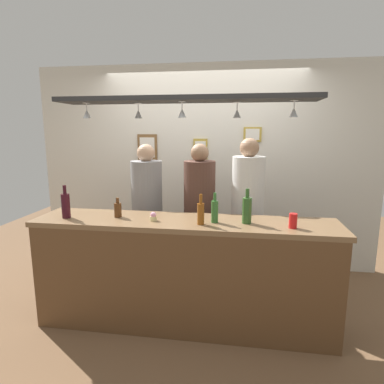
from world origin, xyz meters
name	(u,v)px	position (x,y,z in m)	size (l,w,h in m)	color
ground_plane	(191,303)	(0.00, 0.00, 0.00)	(8.00, 8.00, 0.00)	brown
back_wall	(204,168)	(0.00, 1.10, 1.30)	(4.40, 0.06, 2.60)	silver
bar_counter	(181,261)	(0.00, -0.50, 0.67)	(2.70, 0.55, 0.99)	brown
overhead_glass_rack	(185,99)	(0.00, -0.30, 2.03)	(2.20, 0.36, 0.04)	black
hanging_wineglass_far_left	(87,113)	(-0.86, -0.34, 1.92)	(0.07, 0.07, 0.13)	silver
hanging_wineglass_left	(138,114)	(-0.42, -0.25, 1.92)	(0.07, 0.07, 0.13)	silver
hanging_wineglass_center_left	(182,113)	(-0.02, -0.35, 1.92)	(0.07, 0.07, 0.13)	silver
hanging_wineglass_center	(237,113)	(0.44, -0.24, 1.92)	(0.07, 0.07, 0.13)	silver
hanging_wineglass_center_right	(294,112)	(0.89, -0.32, 1.92)	(0.07, 0.07, 0.13)	silver
person_left_grey_shirt	(147,203)	(-0.54, 0.33, 0.98)	(0.34, 0.34, 1.63)	#2D334C
person_middle_brown_shirt	(199,204)	(0.05, 0.33, 0.99)	(0.34, 0.34, 1.64)	#2D334C
person_right_white_patterned_shirt	(248,202)	(0.56, 0.33, 1.03)	(0.34, 0.34, 1.70)	#2D334C
bottle_beer_amber_tall	(201,213)	(0.16, -0.45, 1.09)	(0.06, 0.06, 0.26)	brown
bottle_wine_dark_red	(66,205)	(-1.07, -0.43, 1.11)	(0.08, 0.08, 0.30)	#380F19
bottle_champagne_green	(247,210)	(0.54, -0.36, 1.11)	(0.08, 0.08, 0.30)	#2D5623
bottle_beer_brown_stubby	(118,210)	(-0.62, -0.34, 1.06)	(0.07, 0.07, 0.18)	#512D14
bottle_beer_green_import	(215,211)	(0.27, -0.38, 1.10)	(0.06, 0.06, 0.26)	#336B2D
drink_can	(293,221)	(0.91, -0.45, 1.06)	(0.07, 0.07, 0.12)	red
cupcake	(153,217)	(-0.27, -0.41, 1.03)	(0.06, 0.06, 0.08)	beige
picture_frame_upper_small	(252,134)	(0.61, 1.06, 1.73)	(0.22, 0.02, 0.18)	#B29338
picture_frame_caricature	(147,147)	(-0.74, 1.06, 1.56)	(0.26, 0.02, 0.34)	brown
picture_frame_crest	(200,149)	(-0.04, 1.06, 1.54)	(0.18, 0.02, 0.26)	#B29338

